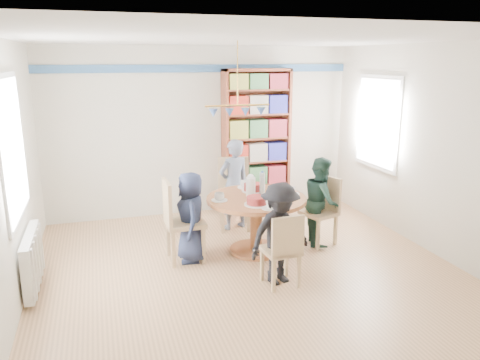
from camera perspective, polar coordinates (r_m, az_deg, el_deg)
name	(u,v)px	position (r m, az deg, el deg)	size (l,w,h in m)	color
ground	(250,272)	(5.74, 1.20, -11.18)	(5.00, 5.00, 0.00)	tan
room_shell	(210,127)	(5.99, -3.72, 6.43)	(5.00, 5.00, 5.00)	white
radiator	(32,260)	(5.68, -23.97, -8.90)	(0.12, 1.00, 0.60)	silver
dining_table	(256,211)	(6.14, 2.00, -3.84)	(1.30, 1.30, 0.75)	brown
chair_left	(178,217)	(5.88, -7.60, -4.53)	(0.47, 0.47, 1.06)	tan
chair_right	(323,207)	(6.54, 10.09, -3.27)	(0.52, 0.52, 0.93)	tan
chair_far	(234,190)	(7.05, -0.73, -1.17)	(0.55, 0.55, 1.06)	tan
chair_near	(284,247)	(5.23, 5.33, -8.18)	(0.41, 0.41, 0.86)	tan
person_left	(191,217)	(5.89, -6.00, -4.51)	(0.56, 0.37, 1.15)	#1A213A
person_right	(321,201)	(6.51, 9.84, -2.52)	(0.59, 0.46, 1.21)	#193229
person_far	(234,184)	(6.96, -0.76, -0.54)	(0.50, 0.33, 1.36)	gray
person_near	(280,234)	(5.28, 4.85, -6.56)	(0.76, 0.44, 1.18)	black
bookshelf	(256,142)	(7.79, 1.97, 4.64)	(1.12, 0.34, 2.35)	brown
tableware	(254,192)	(6.07, 1.70, -1.44)	(1.20, 1.20, 0.32)	white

